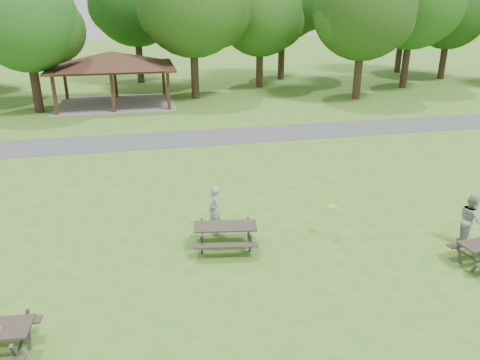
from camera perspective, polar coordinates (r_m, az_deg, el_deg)
name	(u,v)px	position (r m, az deg, el deg)	size (l,w,h in m)	color
ground	(235,276)	(13.51, -0.58, -11.63)	(160.00, 160.00, 0.00)	#437421
asphalt_path	(184,138)	(26.24, -6.78, 5.06)	(120.00, 3.20, 0.02)	#464649
pavilion	(112,61)	(35.39, -15.37, 13.78)	(8.60, 7.01, 3.76)	#361E13
tree_row_d	(27,23)	(34.30, -24.51, 17.02)	(6.93, 6.60, 9.27)	black
tree_row_e	(194,5)	(36.37, -5.66, 20.49)	(8.40, 8.00, 11.02)	#302215
tree_row_f	(261,16)	(40.96, 2.60, 19.36)	(7.35, 7.00, 9.55)	#332316
tree_row_g	(365,12)	(36.94, 14.94, 19.22)	(7.77, 7.40, 10.25)	#312115
tree_row_h	(414,1)	(42.89, 20.50, 19.80)	(8.61, 8.20, 11.37)	#311E15
tree_row_i	(451,13)	(49.13, 24.32, 18.04)	(7.14, 6.80, 9.52)	black
tree_deep_b	(136,2)	(44.11, -12.52, 20.42)	(8.40, 8.00, 11.13)	black
tree_deep_d	(406,0)	(51.81, 19.62, 19.99)	(8.40, 8.00, 11.27)	black
picnic_table_middle	(225,231)	(14.55, -1.78, -6.22)	(2.13, 1.81, 0.83)	#302923
frisbee_in_flight	(333,207)	(15.25, 11.22, -3.19)	(0.37, 0.37, 0.02)	gold
frisbee_thrower	(214,210)	(15.40, -3.16, -3.71)	(0.61, 0.40, 1.66)	#9C9C9E
frisbee_catcher	(470,219)	(16.44, 26.28, -4.33)	(0.82, 0.64, 1.68)	#9D9D9F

